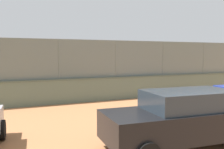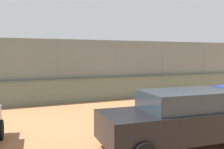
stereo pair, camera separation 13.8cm
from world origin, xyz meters
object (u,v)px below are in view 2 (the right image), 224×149
Objects in this scene: parked_car_black at (181,118)px; sports_ball at (155,81)px; player_crossing_court at (55,78)px; spare_ball_by_wall at (144,93)px; courtside_bench at (223,83)px; player_foreground_swinging at (148,72)px.

sports_ball is at bearing -120.57° from parked_car_black.
player_crossing_court reaches higher than spare_ball_by_wall.
player_foreground_swinging is at bearing -69.83° from courtside_bench.
spare_ball_by_wall is 6.88m from courtside_bench.
parked_car_black reaches higher than player_crossing_court.
player_crossing_court is at bearing 8.45° from sports_ball.
parked_car_black is at bearing 61.60° from player_foreground_swinging.
sports_ball is 16.91m from parked_car_black.
courtside_bench is at bearing 177.73° from spare_ball_by_wall.
spare_ball_by_wall is at bearing -114.42° from parked_car_black.
player_crossing_court is at bearing 14.47° from player_foreground_swinging.
player_foreground_swinging reaches higher than sports_ball.
player_foreground_swinging is 1.31m from sports_ball.
player_foreground_swinging is at bearing -123.38° from spare_ball_by_wall.
spare_ball_by_wall is (-5.18, 4.13, -0.82)m from player_crossing_court.
parked_car_black reaches higher than spare_ball_by_wall.
player_foreground_swinging reaches higher than spare_ball_by_wall.
sports_ball is 7.17m from spare_ball_by_wall.
sports_ball is (-0.18, 1.02, -0.80)m from player_foreground_swinging.
sports_ball is 1.76× the size of spare_ball_by_wall.
spare_ball_by_wall is (4.34, 6.59, -0.85)m from player_foreground_swinging.
parked_car_black is at bearing 94.85° from player_crossing_court.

